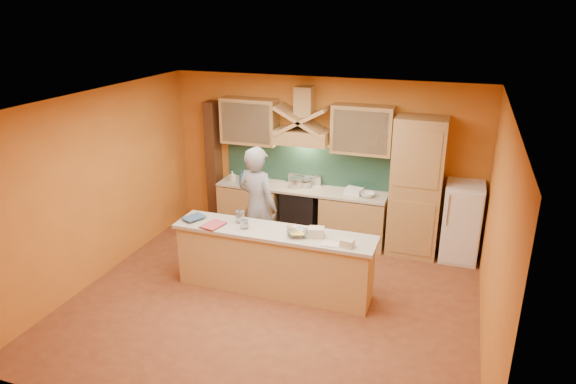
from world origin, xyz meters
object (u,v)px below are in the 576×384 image
(fridge, at_px, (461,222))
(person, at_px, (258,207))
(mixing_bowl, at_px, (297,233))
(kitchen_scale, at_px, (292,231))
(stove, at_px, (301,212))

(fridge, height_order, person, person)
(person, xyz_separation_m, mixing_bowl, (0.89, -0.75, 0.01))
(fridge, distance_m, kitchen_scale, 2.96)
(stove, height_order, mixing_bowl, mixing_bowl)
(mixing_bowl, bearing_deg, stove, 106.24)
(stove, relative_size, person, 0.46)
(stove, xyz_separation_m, kitchen_scale, (0.47, -1.92, 0.54))
(person, distance_m, mixing_bowl, 1.17)
(stove, height_order, person, person)
(stove, bearing_deg, person, -105.16)
(fridge, distance_m, mixing_bowl, 2.91)
(person, bearing_deg, fridge, -140.79)
(stove, distance_m, mixing_bowl, 2.10)
(stove, distance_m, kitchen_scale, 2.05)
(stove, bearing_deg, mixing_bowl, -73.76)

